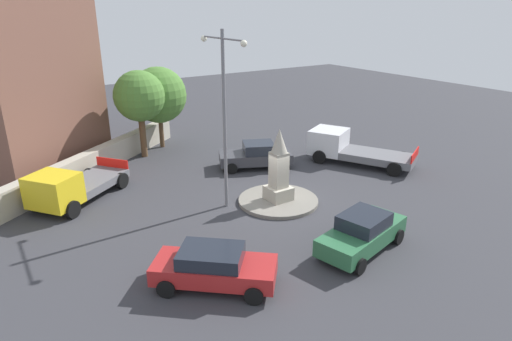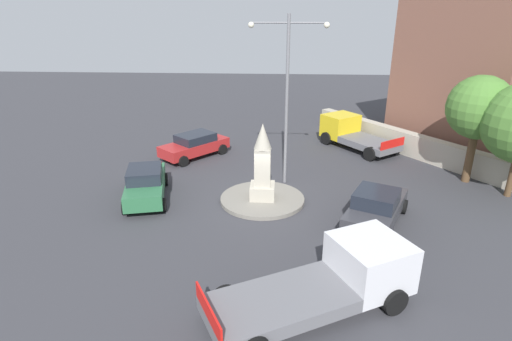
{
  "view_description": "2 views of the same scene",
  "coord_description": "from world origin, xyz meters",
  "px_view_note": "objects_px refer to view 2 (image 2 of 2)",
  "views": [
    {
      "loc": [
        16.16,
        -12.04,
        9.28
      ],
      "look_at": [
        -0.63,
        -0.92,
        1.7
      ],
      "focal_mm": 30.89,
      "sensor_mm": 36.0,
      "label": 1
    },
    {
      "loc": [
        -0.75,
        17.85,
        8.64
      ],
      "look_at": [
        0.27,
        0.51,
        1.76
      ],
      "focal_mm": 29.15,
      "sensor_mm": 36.0,
      "label": 2
    }
  ],
  "objects_px": {
    "corner_building": "(484,68)",
    "tree_mid_cluster": "(480,108)",
    "truck_white_far_side": "(335,279)",
    "truck_yellow_approaching": "(351,132)",
    "streetlamp": "(287,86)",
    "monument": "(263,166)",
    "car_green_waiting": "(146,183)",
    "car_dark_grey_parked_left": "(376,207)",
    "car_red_parked_right": "(195,145)"
  },
  "relations": [
    {
      "from": "car_dark_grey_parked_left",
      "to": "monument",
      "type": "bearing_deg",
      "value": -21.31
    },
    {
      "from": "monument",
      "to": "tree_mid_cluster",
      "type": "bearing_deg",
      "value": -164.07
    },
    {
      "from": "car_red_parked_right",
      "to": "streetlamp",
      "type": "bearing_deg",
      "value": 146.29
    },
    {
      "from": "truck_yellow_approaching",
      "to": "car_green_waiting",
      "type": "bearing_deg",
      "value": 38.51
    },
    {
      "from": "car_green_waiting",
      "to": "truck_yellow_approaching",
      "type": "distance_m",
      "value": 14.05
    },
    {
      "from": "monument",
      "to": "car_red_parked_right",
      "type": "relative_size",
      "value": 0.84
    },
    {
      "from": "car_red_parked_right",
      "to": "corner_building",
      "type": "distance_m",
      "value": 19.2
    },
    {
      "from": "car_red_parked_right",
      "to": "car_dark_grey_parked_left",
      "type": "bearing_deg",
      "value": 139.53
    },
    {
      "from": "car_dark_grey_parked_left",
      "to": "truck_yellow_approaching",
      "type": "height_order",
      "value": "truck_yellow_approaching"
    },
    {
      "from": "streetlamp",
      "to": "car_green_waiting",
      "type": "relative_size",
      "value": 1.82
    },
    {
      "from": "car_red_parked_right",
      "to": "truck_white_far_side",
      "type": "relative_size",
      "value": 0.65
    },
    {
      "from": "monument",
      "to": "truck_white_far_side",
      "type": "bearing_deg",
      "value": 109.32
    },
    {
      "from": "streetlamp",
      "to": "corner_building",
      "type": "bearing_deg",
      "value": -148.31
    },
    {
      "from": "car_green_waiting",
      "to": "corner_building",
      "type": "height_order",
      "value": "corner_building"
    },
    {
      "from": "truck_white_far_side",
      "to": "tree_mid_cluster",
      "type": "xyz_separation_m",
      "value": [
        -8.11,
        -10.25,
        3.0
      ]
    },
    {
      "from": "monument",
      "to": "tree_mid_cluster",
      "type": "distance_m",
      "value": 11.27
    },
    {
      "from": "monument",
      "to": "truck_white_far_side",
      "type": "relative_size",
      "value": 0.55
    },
    {
      "from": "car_dark_grey_parked_left",
      "to": "truck_yellow_approaching",
      "type": "xyz_separation_m",
      "value": [
        -0.55,
        -10.58,
        0.16
      ]
    },
    {
      "from": "car_red_parked_right",
      "to": "corner_building",
      "type": "xyz_separation_m",
      "value": [
        -18.26,
        -4.24,
        4.15
      ]
    },
    {
      "from": "car_green_waiting",
      "to": "truck_white_far_side",
      "type": "xyz_separation_m",
      "value": [
        -8.09,
        7.15,
        0.14
      ]
    },
    {
      "from": "truck_yellow_approaching",
      "to": "tree_mid_cluster",
      "type": "height_order",
      "value": "tree_mid_cluster"
    },
    {
      "from": "monument",
      "to": "truck_white_far_side",
      "type": "xyz_separation_m",
      "value": [
        -2.53,
        7.22,
        -0.82
      ]
    },
    {
      "from": "truck_yellow_approaching",
      "to": "corner_building",
      "type": "bearing_deg",
      "value": -169.4
    },
    {
      "from": "streetlamp",
      "to": "car_green_waiting",
      "type": "xyz_separation_m",
      "value": [
        6.63,
        2.43,
        -4.24
      ]
    },
    {
      "from": "car_dark_grey_parked_left",
      "to": "truck_yellow_approaching",
      "type": "bearing_deg",
      "value": -92.98
    },
    {
      "from": "car_red_parked_right",
      "to": "truck_yellow_approaching",
      "type": "xyz_separation_m",
      "value": [
        -9.83,
        -2.66,
        0.17
      ]
    },
    {
      "from": "car_red_parked_right",
      "to": "truck_white_far_side",
      "type": "bearing_deg",
      "value": 117.66
    },
    {
      "from": "corner_building",
      "to": "tree_mid_cluster",
      "type": "xyz_separation_m",
      "value": [
        3.21,
        7.22,
        -0.98
      ]
    },
    {
      "from": "monument",
      "to": "car_green_waiting",
      "type": "xyz_separation_m",
      "value": [
        5.56,
        0.06,
        -0.96
      ]
    },
    {
      "from": "corner_building",
      "to": "tree_mid_cluster",
      "type": "distance_m",
      "value": 7.97
    },
    {
      "from": "car_green_waiting",
      "to": "corner_building",
      "type": "distance_m",
      "value": 22.37
    },
    {
      "from": "truck_white_far_side",
      "to": "truck_yellow_approaching",
      "type": "bearing_deg",
      "value": -100.33
    },
    {
      "from": "streetlamp",
      "to": "monument",
      "type": "bearing_deg",
      "value": 65.73
    },
    {
      "from": "streetlamp",
      "to": "tree_mid_cluster",
      "type": "distance_m",
      "value": 9.66
    },
    {
      "from": "car_red_parked_right",
      "to": "tree_mid_cluster",
      "type": "relative_size",
      "value": 0.78
    },
    {
      "from": "monument",
      "to": "truck_yellow_approaching",
      "type": "bearing_deg",
      "value": -122.01
    },
    {
      "from": "streetlamp",
      "to": "truck_white_far_side",
      "type": "relative_size",
      "value": 1.25
    },
    {
      "from": "truck_yellow_approaching",
      "to": "tree_mid_cluster",
      "type": "bearing_deg",
      "value": 132.7
    },
    {
      "from": "streetlamp",
      "to": "truck_white_far_side",
      "type": "bearing_deg",
      "value": 98.68
    },
    {
      "from": "truck_yellow_approaching",
      "to": "streetlamp",
      "type": "bearing_deg",
      "value": 55.38
    },
    {
      "from": "monument",
      "to": "car_green_waiting",
      "type": "distance_m",
      "value": 5.65
    },
    {
      "from": "corner_building",
      "to": "monument",
      "type": "bearing_deg",
      "value": 36.52
    },
    {
      "from": "truck_yellow_approaching",
      "to": "corner_building",
      "type": "relative_size",
      "value": 0.56
    },
    {
      "from": "car_green_waiting",
      "to": "tree_mid_cluster",
      "type": "relative_size",
      "value": 0.82
    },
    {
      "from": "truck_white_far_side",
      "to": "corner_building",
      "type": "distance_m",
      "value": 21.2
    },
    {
      "from": "truck_yellow_approaching",
      "to": "tree_mid_cluster",
      "type": "distance_m",
      "value": 8.25
    },
    {
      "from": "truck_yellow_approaching",
      "to": "car_dark_grey_parked_left",
      "type": "bearing_deg",
      "value": 87.02
    },
    {
      "from": "monument",
      "to": "corner_building",
      "type": "distance_m",
      "value": 17.52
    },
    {
      "from": "corner_building",
      "to": "truck_yellow_approaching",
      "type": "bearing_deg",
      "value": 10.6
    },
    {
      "from": "monument",
      "to": "truck_white_far_side",
      "type": "distance_m",
      "value": 7.69
    }
  ]
}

